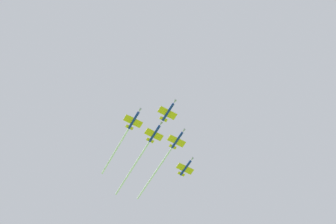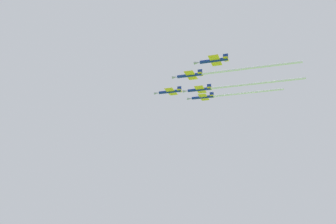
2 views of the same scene
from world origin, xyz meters
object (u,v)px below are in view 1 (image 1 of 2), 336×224
Objects in this scene: jet_starboard_inner at (125,135)px; jet_port_outer at (143,152)px; jet_starboard_outer at (186,168)px; jet_port_inner at (165,158)px; jet_lead at (168,112)px.

jet_port_outer is at bearing -161.06° from jet_starboard_inner.
jet_starboard_outer is (17.66, -17.67, 1.42)m from jet_port_outer.
jet_starboard_outer is (9.19, -8.43, -0.60)m from jet_port_inner.
jet_lead is at bearing 119.12° from jet_starboard_inner.
jet_port_inner reaches higher than jet_starboard_inner.
jet_lead is at bearing 45.00° from jet_starboard_outer.
jet_port_inner is at bearing 173.57° from jet_port_outer.
jet_port_outer is at bearing -3.96° from jet_starboard_outer.
jet_port_inner is 12.48m from jet_starboard_outer.
jet_port_inner reaches higher than jet_port_outer.
jet_lead is 28.19m from jet_port_inner.
jet_port_inner reaches higher than jet_starboard_outer.
jet_port_inner is 25.12m from jet_starboard_inner.
jet_starboard_outer is at bearing 176.04° from jet_port_outer.
jet_lead is 0.29× the size of jet_port_outer.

